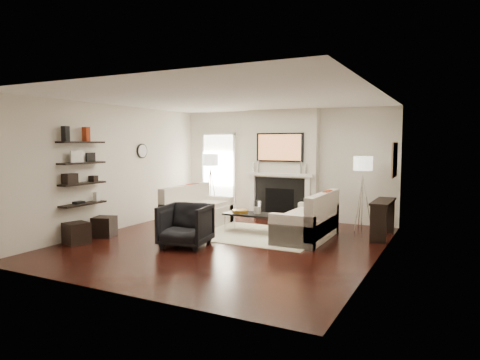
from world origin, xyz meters
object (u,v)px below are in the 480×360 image
at_px(lamp_left_shade, 210,160).
at_px(ottoman_near, 104,226).
at_px(armchair, 186,223).
at_px(loveseat_right_base, 306,228).
at_px(coffee_table, 251,214).
at_px(loveseat_left_base, 198,218).
at_px(lamp_right_shade, 363,163).

bearing_deg(lamp_left_shade, ottoman_near, -101.14).
xyz_separation_m(armchair, ottoman_near, (-1.95, -0.05, -0.23)).
bearing_deg(loveseat_right_base, coffee_table, -179.13).
distance_m(armchair, ottoman_near, 1.96).
xyz_separation_m(loveseat_left_base, loveseat_right_base, (2.54, -0.04, 0.00)).
bearing_deg(armchair, loveseat_left_base, 105.20).
distance_m(loveseat_right_base, lamp_right_shade, 2.00).
distance_m(coffee_table, lamp_left_shade, 2.64).
bearing_deg(ottoman_near, loveseat_right_base, 24.00).
relative_size(lamp_right_shade, ottoman_near, 1.00).
bearing_deg(lamp_right_shade, coffee_table, -145.86).
relative_size(coffee_table, lamp_left_shade, 2.75).
distance_m(loveseat_left_base, armchair, 1.83).
relative_size(loveseat_right_base, lamp_right_shade, 4.50).
xyz_separation_m(coffee_table, armchair, (-0.56, -1.59, 0.03)).
xyz_separation_m(coffee_table, ottoman_near, (-2.51, -1.63, -0.20)).
bearing_deg(lamp_right_shade, loveseat_right_base, -121.07).
relative_size(armchair, lamp_left_shade, 2.13).
relative_size(coffee_table, armchair, 1.29).
bearing_deg(ottoman_near, armchair, 1.38).
relative_size(lamp_left_shade, ottoman_near, 1.00).
relative_size(coffee_table, lamp_right_shade, 2.75).
xyz_separation_m(coffee_table, lamp_right_shade, (2.01, 1.36, 1.05)).
xyz_separation_m(armchair, lamp_right_shade, (2.57, 2.95, 1.02)).
bearing_deg(lamp_right_shade, armchair, -131.08).
bearing_deg(loveseat_right_base, ottoman_near, -156.00).
relative_size(armchair, ottoman_near, 2.13).
bearing_deg(ottoman_near, lamp_right_shade, 33.55).
height_order(loveseat_left_base, lamp_right_shade, lamp_right_shade).
height_order(loveseat_right_base, armchair, armchair).
xyz_separation_m(lamp_left_shade, ottoman_near, (-0.62, -3.15, -1.25)).
distance_m(loveseat_left_base, ottoman_near, 2.05).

